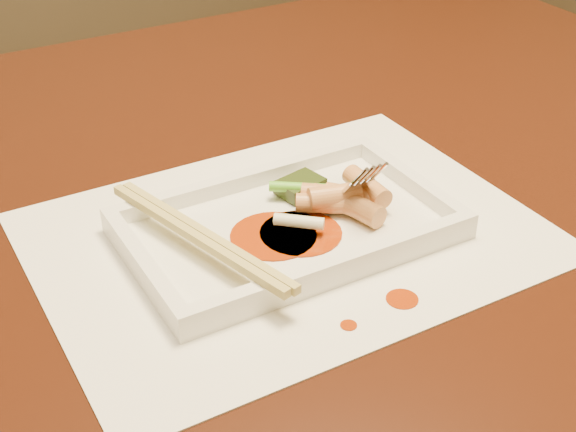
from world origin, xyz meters
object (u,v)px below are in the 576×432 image
table (179,306)px  plate_base (288,230)px  fork (351,117)px  placemat (288,235)px  chopstick_a (194,237)px

table → plate_base: plate_base is taller
table → fork: fork is taller
placemat → fork: bearing=14.4°
chopstick_a → fork: 0.16m
plate_base → chopstick_a: 0.08m
table → fork: (0.14, -0.06, 0.18)m
table → placemat: (0.07, -0.08, 0.10)m
plate_base → fork: size_ratio=1.86×
placemat → chopstick_a: chopstick_a is taller
table → plate_base: (0.07, -0.08, 0.11)m
table → plate_base: bearing=-48.7°
placemat → table: bearing=131.3°
table → chopstick_a: bearing=-98.4°
fork → table: bearing=156.2°
plate_base → fork: bearing=14.4°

